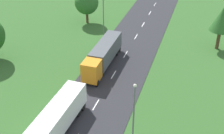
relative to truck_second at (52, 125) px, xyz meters
name	(u,v)px	position (x,y,z in m)	size (l,w,h in m)	color
truck_second	(52,125)	(0.00, 0.00, 0.00)	(2.79, 14.24, 3.56)	blue
truck_third	(103,55)	(0.05, 17.35, 0.01)	(2.53, 12.51, 3.56)	orange
lamppost_second	(134,114)	(8.98, 1.56, 2.65)	(0.36, 0.36, 8.57)	slate
lamppost_third	(103,15)	(-3.44, 27.62, 2.55)	(0.36, 0.36, 8.38)	slate
tree_oak	(87,3)	(-9.16, 33.48, 2.35)	(4.94, 4.94, 6.96)	#513823
tree_pine	(222,19)	(17.46, 29.46, 3.61)	(4.01, 4.01, 8.00)	#513823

